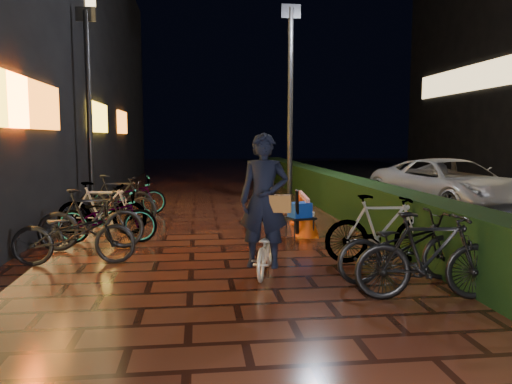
{
  "coord_description": "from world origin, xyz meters",
  "views": [
    {
      "loc": [
        -0.44,
        -6.88,
        1.99
      ],
      "look_at": [
        0.51,
        1.21,
        1.1
      ],
      "focal_mm": 35.0,
      "sensor_mm": 36.0,
      "label": 1
    }
  ],
  "objects": [
    {
      "name": "ground",
      "position": [
        0.0,
        0.0,
        0.0
      ],
      "size": [
        80.0,
        80.0,
        0.0
      ],
      "primitive_type": "plane",
      "color": "#381911",
      "rests_on": "ground"
    },
    {
      "name": "hedge",
      "position": [
        3.3,
        8.0,
        0.5
      ],
      "size": [
        0.7,
        20.0,
        1.0
      ],
      "primitive_type": "cube",
      "color": "black",
      "rests_on": "ground"
    },
    {
      "name": "van",
      "position": [
        6.33,
        5.79,
        0.71
      ],
      "size": [
        3.18,
        5.41,
        1.41
      ],
      "primitive_type": "imported",
      "rotation": [
        0.0,
        0.0,
        0.17
      ],
      "color": "#A7A6AB",
      "rests_on": "ground"
    },
    {
      "name": "lamp_post_hedge",
      "position": [
        2.14,
        6.93,
        3.08
      ],
      "size": [
        0.53,
        0.15,
        5.59
      ],
      "color": "black",
      "rests_on": "ground"
    },
    {
      "name": "lamp_post_sf",
      "position": [
        -3.13,
        6.22,
        2.86
      ],
      "size": [
        0.5,
        0.15,
        5.19
      ],
      "color": "black",
      "rests_on": "ground"
    },
    {
      "name": "cyclist",
      "position": [
        0.51,
        0.17,
        0.76
      ],
      "size": [
        0.86,
        1.52,
        2.06
      ],
      "color": "silver",
      "rests_on": "ground"
    },
    {
      "name": "traffic_barrier",
      "position": [
        1.82,
        3.58,
        0.39
      ],
      "size": [
        0.64,
        1.93,
        0.78
      ],
      "color": "#E74B0C",
      "rests_on": "ground"
    },
    {
      "name": "cart_assembly",
      "position": [
        1.57,
        2.78,
        0.52
      ],
      "size": [
        0.65,
        0.69,
        1.01
      ],
      "color": "black",
      "rests_on": "ground"
    },
    {
      "name": "parked_bikes_storefront",
      "position": [
        -2.31,
        3.68,
        0.51
      ],
      "size": [
        2.11,
        5.92,
        1.1
      ],
      "color": "black",
      "rests_on": "ground"
    },
    {
      "name": "parked_bikes_hedge",
      "position": [
        2.38,
        -0.34,
        0.53
      ],
      "size": [
        2.0,
        2.49,
        1.1
      ],
      "color": "black",
      "rests_on": "ground"
    }
  ]
}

